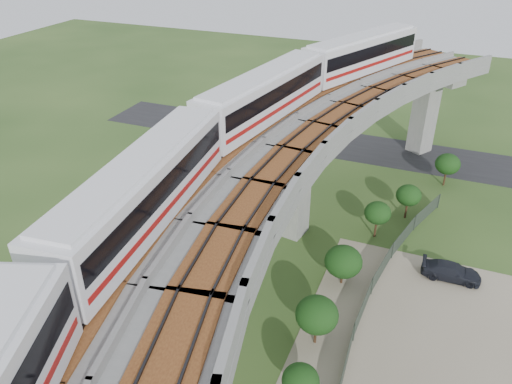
% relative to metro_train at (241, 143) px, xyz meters
% --- Properties ---
extents(ground, '(160.00, 160.00, 0.00)m').
position_rel_metro_train_xyz_m(ground, '(-0.35, -0.88, -12.31)').
color(ground, '#2C491D').
rests_on(ground, ground).
extents(asphalt_road, '(60.00, 8.00, 0.03)m').
position_rel_metro_train_xyz_m(asphalt_road, '(-0.35, 29.12, -12.29)').
color(asphalt_road, '#232326').
rests_on(asphalt_road, ground).
extents(viaduct, '(19.58, 73.98, 11.40)m').
position_rel_metro_train_xyz_m(viaduct, '(3.49, -0.88, -3.26)').
color(viaduct, '#99968E').
rests_on(viaduct, ground).
extents(metro_train, '(10.98, 61.33, 3.64)m').
position_rel_metro_train_xyz_m(metro_train, '(0.00, 0.00, 0.00)').
color(metro_train, silver).
rests_on(metro_train, ground).
extents(fence, '(3.87, 38.73, 1.50)m').
position_rel_metro_train_xyz_m(fence, '(9.40, -0.88, -11.56)').
color(fence, '#2D382D').
rests_on(fence, ground).
extents(tree_0, '(2.43, 2.43, 3.42)m').
position_rel_metro_train_xyz_m(tree_0, '(12.08, 23.25, -9.93)').
color(tree_0, '#382314').
rests_on(tree_0, ground).
extents(tree_1, '(2.21, 2.21, 3.29)m').
position_rel_metro_train_xyz_m(tree_1, '(9.27, 15.54, -9.96)').
color(tree_1, '#382314').
rests_on(tree_1, ground).
extents(tree_2, '(2.22, 2.22, 3.32)m').
position_rel_metro_train_xyz_m(tree_2, '(7.26, 11.53, -9.94)').
color(tree_2, '#382314').
rests_on(tree_2, ground).
extents(tree_3, '(2.77, 2.77, 3.17)m').
position_rel_metro_train_xyz_m(tree_3, '(6.06, 4.51, -10.32)').
color(tree_3, '#382314').
rests_on(tree_3, ground).
extents(tree_4, '(2.72, 2.72, 3.56)m').
position_rel_metro_train_xyz_m(tree_4, '(5.86, -1.93, -9.91)').
color(tree_4, '#382314').
rests_on(tree_4, ground).
extents(tree_5, '(2.10, 2.10, 2.85)m').
position_rel_metro_train_xyz_m(tree_5, '(6.33, -6.71, -10.36)').
color(tree_5, '#382314').
rests_on(tree_5, ground).
extents(car_dark, '(4.40, 1.93, 1.26)m').
position_rel_metro_train_xyz_m(car_dark, '(13.57, 8.10, -11.64)').
color(car_dark, black).
rests_on(car_dark, dirt_lot).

